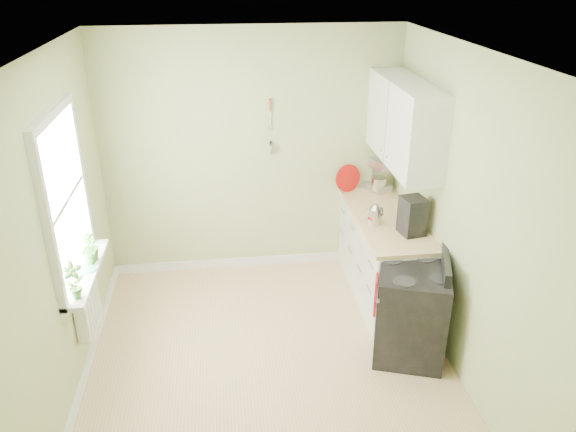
{
  "coord_description": "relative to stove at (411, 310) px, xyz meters",
  "views": [
    {
      "loc": [
        -0.33,
        -3.97,
        3.29
      ],
      "look_at": [
        0.23,
        0.55,
        1.19
      ],
      "focal_mm": 35.0,
      "sensor_mm": 36.0,
      "label": 1
    }
  ],
  "objects": [
    {
      "name": "countertop",
      "position": [
        0.01,
        0.96,
        0.46
      ],
      "size": [
        0.64,
        1.6,
        0.04
      ],
      "primitive_type": "cube",
      "color": "beige",
      "rests_on": "base_cabinets"
    },
    {
      "name": "ceiling",
      "position": [
        -1.28,
        -0.04,
        2.28
      ],
      "size": [
        3.2,
        3.6,
        0.02
      ],
      "primitive_type": "cube",
      "color": "white",
      "rests_on": "wall_back"
    },
    {
      "name": "wall_back",
      "position": [
        -1.28,
        1.77,
        0.92
      ],
      "size": [
        3.2,
        0.02,
        2.7
      ],
      "primitive_type": "cube",
      "color": "#B0BC80",
      "rests_on": "floor"
    },
    {
      "name": "kettle",
      "position": [
        -0.15,
        0.81,
        0.58
      ],
      "size": [
        0.2,
        0.12,
        0.21
      ],
      "color": "silver",
      "rests_on": "countertop"
    },
    {
      "name": "window",
      "position": [
        -2.86,
        0.26,
        1.12
      ],
      "size": [
        0.06,
        1.14,
        1.44
      ],
      "color": "white",
      "rests_on": "wall_left"
    },
    {
      "name": "radiator",
      "position": [
        -2.82,
        0.21,
        0.12
      ],
      "size": [
        0.12,
        0.5,
        0.35
      ],
      "primitive_type": "cube",
      "color": "white",
      "rests_on": "wall_left"
    },
    {
      "name": "wall_left",
      "position": [
        -2.89,
        -0.04,
        0.92
      ],
      "size": [
        0.02,
        3.6,
        2.7
      ],
      "primitive_type": "cube",
      "color": "#B0BC80",
      "rests_on": "floor"
    },
    {
      "name": "base_cabinets",
      "position": [
        0.02,
        0.96,
        0.0
      ],
      "size": [
        0.6,
        1.6,
        0.87
      ],
      "primitive_type": "cube",
      "color": "white",
      "rests_on": "floor"
    },
    {
      "name": "coffee_maker",
      "position": [
        0.14,
        0.57,
        0.65
      ],
      "size": [
        0.25,
        0.26,
        0.36
      ],
      "color": "black",
      "rests_on": "countertop"
    },
    {
      "name": "wall_utensils",
      "position": [
        -1.08,
        1.74,
        1.13
      ],
      "size": [
        0.02,
        0.14,
        0.58
      ],
      "color": "beige",
      "rests_on": "wall_back"
    },
    {
      "name": "plant_b",
      "position": [
        -2.78,
        0.39,
        0.6
      ],
      "size": [
        0.16,
        0.18,
        0.26
      ],
      "primitive_type": "imported",
      "rotation": [
        0.0,
        0.0,
        1.93
      ],
      "color": "#447B2E",
      "rests_on": "window_sill"
    },
    {
      "name": "plant_c",
      "position": [
        -2.78,
        0.43,
        0.6
      ],
      "size": [
        0.16,
        0.16,
        0.28
      ],
      "primitive_type": "imported",
      "rotation": [
        0.0,
        0.0,
        4.67
      ],
      "color": "#447B2E",
      "rests_on": "window_sill"
    },
    {
      "name": "plant_a",
      "position": [
        -2.78,
        -0.18,
        0.62
      ],
      "size": [
        0.2,
        0.17,
        0.32
      ],
      "primitive_type": "imported",
      "rotation": [
        0.0,
        0.0,
        0.4
      ],
      "color": "#447B2E",
      "rests_on": "window_sill"
    },
    {
      "name": "jar",
      "position": [
        -0.19,
        0.79,
        0.52
      ],
      "size": [
        0.07,
        0.07,
        0.08
      ],
      "color": "beige",
      "rests_on": "countertop"
    },
    {
      "name": "upper_cabinets",
      "position": [
        0.15,
        1.06,
        1.42
      ],
      "size": [
        0.35,
        1.4,
        0.8
      ],
      "primitive_type": "cube",
      "color": "white",
      "rests_on": "wall_right"
    },
    {
      "name": "stand_mixer",
      "position": [
        0.11,
        1.7,
        0.65
      ],
      "size": [
        0.31,
        0.37,
        0.4
      ],
      "color": "#B2B2B7",
      "rests_on": "countertop"
    },
    {
      "name": "floor",
      "position": [
        -1.28,
        -0.04,
        -0.44
      ],
      "size": [
        3.2,
        3.6,
        0.02
      ],
      "primitive_type": "cube",
      "color": "tan",
      "rests_on": "ground"
    },
    {
      "name": "red_tray",
      "position": [
        -0.23,
        1.68,
        0.63
      ],
      "size": [
        0.31,
        0.16,
        0.31
      ],
      "primitive_type": "cylinder",
      "rotation": [
        1.45,
        0.0,
        0.36
      ],
      "color": "#9F0E0A",
      "rests_on": "countertop"
    },
    {
      "name": "stove",
      "position": [
        0.0,
        0.0,
        0.0
      ],
      "size": [
        0.81,
        0.85,
        0.97
      ],
      "color": "black",
      "rests_on": "floor"
    },
    {
      "name": "window_sill",
      "position": [
        -2.79,
        0.26,
        0.45
      ],
      "size": [
        0.18,
        1.14,
        0.04
      ],
      "primitive_type": "cube",
      "color": "white",
      "rests_on": "wall_left"
    },
    {
      "name": "wall_right",
      "position": [
        0.33,
        -0.04,
        0.92
      ],
      "size": [
        0.02,
        3.6,
        2.7
      ],
      "primitive_type": "cube",
      "color": "#B0BC80",
      "rests_on": "floor"
    }
  ]
}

